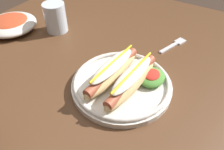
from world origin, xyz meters
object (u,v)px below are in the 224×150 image
Objects in this scene: water_cup at (55,18)px; side_bowl at (11,24)px; hot_dog_plate at (123,80)px; fork at (174,45)px.

water_cup is 0.56× the size of side_bowl.
fork is at bearing -11.10° from hot_dog_plate.
fork is 1.16× the size of water_cup.
side_bowl is (-0.08, 0.15, -0.03)m from water_cup.
side_bowl is at bearing 119.73° from water_cup.
side_bowl reaches higher than fork.
hot_dog_plate reaches higher than fork.
hot_dog_plate is at bearing -95.26° from side_bowl.
side_bowl is (0.05, 0.50, -0.00)m from hot_dog_plate.
water_cup is 0.17m from side_bowl.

